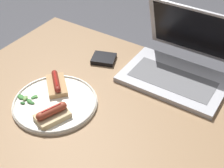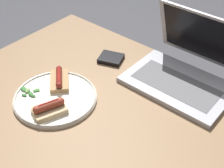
# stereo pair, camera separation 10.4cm
# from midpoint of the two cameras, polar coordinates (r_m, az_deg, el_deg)

# --- Properties ---
(desk) EXTENTS (1.23, 0.86, 0.70)m
(desk) POSITION_cam_midpoint_polar(r_m,az_deg,el_deg) (1.07, 2.08, -9.31)
(desk) COLOR #93704C
(desk) RESTS_ON ground_plane
(laptop) EXTENTS (0.37, 0.32, 0.24)m
(laptop) POSITION_cam_midpoint_polar(r_m,az_deg,el_deg) (1.17, 15.83, 2.28)
(laptop) COLOR #B7B7BC
(laptop) RESTS_ON desk
(plate) EXTENTS (0.29, 0.29, 0.02)m
(plate) POSITION_cam_midpoint_polar(r_m,az_deg,el_deg) (1.08, -7.62, -2.57)
(plate) COLOR silver
(plate) RESTS_ON desk
(sausage_toast_left) EXTENTS (0.10, 0.12, 0.05)m
(sausage_toast_left) POSITION_cam_midpoint_polar(r_m,az_deg,el_deg) (1.01, -8.51, -4.57)
(sausage_toast_left) COLOR #D6B784
(sausage_toast_left) RESTS_ON plate
(sausage_toast_middle) EXTENTS (0.13, 0.13, 0.04)m
(sausage_toast_middle) POSITION_cam_midpoint_polar(r_m,az_deg,el_deg) (1.12, -7.01, 0.72)
(sausage_toast_middle) COLOR tan
(sausage_toast_middle) RESTS_ON plate
(salad_pile) EXTENTS (0.08, 0.06, 0.01)m
(salad_pile) POSITION_cam_midpoint_polar(r_m,az_deg,el_deg) (1.11, -12.35, -1.50)
(salad_pile) COLOR #387A33
(salad_pile) RESTS_ON plate
(external_drive) EXTENTS (0.11, 0.10, 0.02)m
(external_drive) POSITION_cam_midpoint_polar(r_m,az_deg,el_deg) (1.25, 2.20, 4.61)
(external_drive) COLOR black
(external_drive) RESTS_ON desk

